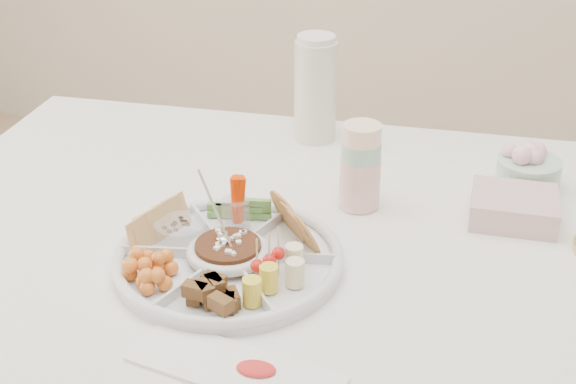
# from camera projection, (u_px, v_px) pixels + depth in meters

# --- Properties ---
(party_tray) EXTENTS (0.43, 0.43, 0.04)m
(party_tray) POSITION_uv_depth(u_px,v_px,m) (228.00, 255.00, 1.34)
(party_tray) COLOR silver
(party_tray) RESTS_ON dining_table
(bean_dip) EXTENTS (0.12, 0.12, 0.04)m
(bean_dip) POSITION_uv_depth(u_px,v_px,m) (228.00, 252.00, 1.34)
(bean_dip) COLOR #4A260F
(bean_dip) RESTS_ON party_tray
(tortillas) EXTENTS (0.12, 0.12, 0.07)m
(tortillas) POSITION_uv_depth(u_px,v_px,m) (298.00, 227.00, 1.38)
(tortillas) COLOR tan
(tortillas) RESTS_ON party_tray
(carrot_cucumber) EXTENTS (0.11, 0.11, 0.09)m
(carrot_cucumber) POSITION_uv_depth(u_px,v_px,m) (238.00, 197.00, 1.44)
(carrot_cucumber) COLOR #E73400
(carrot_cucumber) RESTS_ON party_tray
(pita_raisins) EXTENTS (0.14, 0.14, 0.07)m
(pita_raisins) POSITION_uv_depth(u_px,v_px,m) (169.00, 222.00, 1.40)
(pita_raisins) COLOR tan
(pita_raisins) RESTS_ON party_tray
(cherries) EXTENTS (0.13, 0.13, 0.04)m
(cherries) POSITION_uv_depth(u_px,v_px,m) (153.00, 267.00, 1.28)
(cherries) COLOR orange
(cherries) RESTS_ON party_tray
(granola_chunks) EXTENTS (0.11, 0.11, 0.04)m
(granola_chunks) POSITION_uv_depth(u_px,v_px,m) (216.00, 294.00, 1.22)
(granola_chunks) COLOR brown
(granola_chunks) RESTS_ON party_tray
(banana_tomato) EXTENTS (0.11, 0.11, 0.08)m
(banana_tomato) POSITION_uv_depth(u_px,v_px,m) (293.00, 261.00, 1.26)
(banana_tomato) COLOR beige
(banana_tomato) RESTS_ON party_tray
(cup_stack) EXTENTS (0.09, 0.09, 0.21)m
(cup_stack) POSITION_uv_depth(u_px,v_px,m) (361.00, 155.00, 1.49)
(cup_stack) COLOR #B1C8AE
(cup_stack) RESTS_ON dining_table
(thermos) EXTENTS (0.10, 0.10, 0.24)m
(thermos) POSITION_uv_depth(u_px,v_px,m) (316.00, 87.00, 1.76)
(thermos) COLOR beige
(thermos) RESTS_ON dining_table
(flower_bowl) EXTENTS (0.14, 0.14, 0.09)m
(flower_bowl) POSITION_uv_depth(u_px,v_px,m) (529.00, 167.00, 1.58)
(flower_bowl) COLOR #AED2BD
(flower_bowl) RESTS_ON dining_table
(napkin_stack) EXTENTS (0.16, 0.14, 0.05)m
(napkin_stack) POSITION_uv_depth(u_px,v_px,m) (514.00, 207.00, 1.48)
(napkin_stack) COLOR #CAA6A9
(napkin_stack) RESTS_ON dining_table
(placemat) EXTENTS (0.32, 0.17, 0.01)m
(placemat) POSITION_uv_depth(u_px,v_px,m) (235.00, 369.00, 1.12)
(placemat) COLOR white
(placemat) RESTS_ON dining_table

